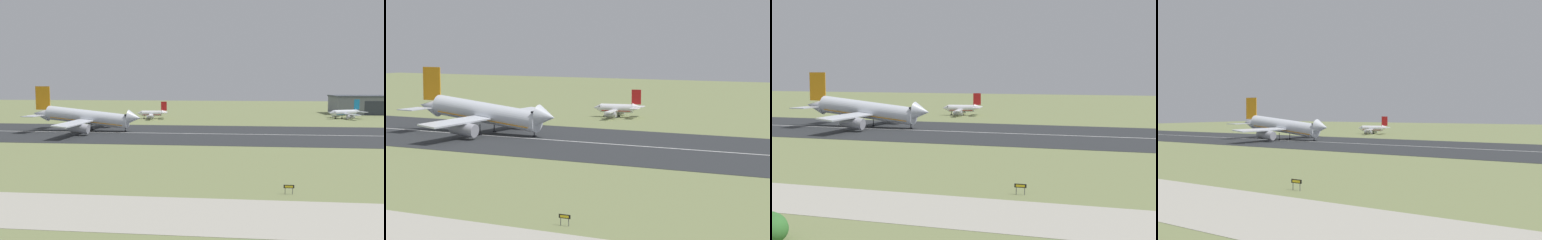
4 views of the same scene
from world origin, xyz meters
The scene contains 7 objects.
ground_plane centered at (0.00, 53.37, 0.00)m, with size 647.51×647.51×0.00m, color #7A8451.
runway_strip centered at (0.00, 106.73, 0.03)m, with size 407.51×53.71×0.06m, color #2B2D30.
runway_centreline centered at (0.00, 106.73, 0.07)m, with size 366.76×0.70×0.01m, color silver.
taxiway_road centered at (0.00, 20.66, 0.03)m, with size 305.63×15.26×0.05m, color #B2AD9E.
airplane_landing centered at (-65.42, 110.00, 5.38)m, with size 44.34×51.69×17.55m.
airplane_parked_west centered at (-50.76, 164.13, 2.82)m, with size 16.95×22.52×9.09m.
runway_sign centered at (0.26, 32.18, 1.20)m, with size 1.76×0.13×1.59m.
Camera 4 is at (32.65, -10.40, 11.09)m, focal length 35.00 mm.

